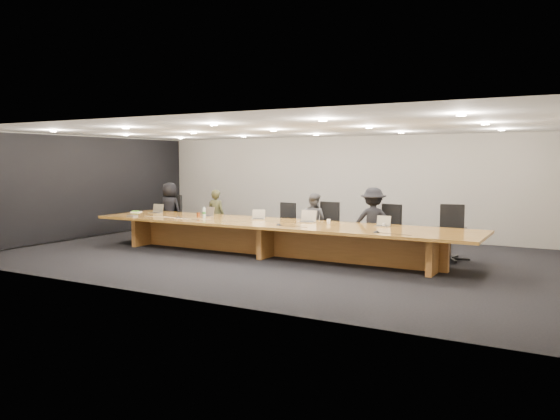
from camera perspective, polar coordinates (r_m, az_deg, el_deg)
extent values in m
plane|color=black|center=(12.22, -0.69, -4.78)|extent=(12.00, 12.00, 0.00)
cube|color=#B7B3A7|center=(15.65, 6.62, 2.52)|extent=(12.00, 0.02, 2.80)
cube|color=black|center=(15.88, -19.65, 2.19)|extent=(0.08, 7.84, 2.74)
cube|color=brown|center=(12.12, -0.69, -1.43)|extent=(9.00, 1.80, 0.06)
cube|color=brown|center=(12.17, -0.69, -3.18)|extent=(7.65, 0.15, 0.69)
cube|color=brown|center=(14.29, -13.32, -2.08)|extent=(0.12, 1.26, 0.69)
cube|color=brown|center=(12.17, -0.69, -3.18)|extent=(0.12, 1.26, 0.69)
cube|color=brown|center=(10.86, 16.07, -4.40)|extent=(0.12, 1.26, 0.69)
imported|color=black|center=(15.50, -11.43, 0.04)|extent=(0.75, 0.49, 1.51)
imported|color=#30311A|center=(14.40, -6.67, -0.57)|extent=(0.50, 0.34, 1.37)
imported|color=#4E4E50|center=(13.07, 3.52, -1.17)|extent=(0.72, 0.59, 1.35)
imported|color=black|center=(12.34, 9.70, -1.20)|extent=(1.12, 0.87, 1.52)
cylinder|color=silver|center=(13.15, -7.94, -0.30)|extent=(0.10, 0.10, 0.24)
cylinder|color=#652E12|center=(13.46, -8.53, -0.47)|extent=(0.11, 0.11, 0.11)
cone|color=white|center=(11.87, 5.10, -1.20)|extent=(0.11, 0.11, 0.10)
cone|color=white|center=(11.48, 10.78, -1.55)|extent=(0.08, 0.08, 0.08)
cube|color=white|center=(14.95, -14.80, -0.21)|extent=(0.31, 0.28, 0.02)
cube|color=#63BF33|center=(14.95, -14.86, -0.13)|extent=(0.18, 0.11, 0.03)
cube|color=#A6A6AB|center=(13.81, -15.19, -0.61)|extent=(0.23, 0.17, 0.03)
cone|color=black|center=(13.27, -10.59, -0.74)|extent=(0.16, 0.16, 0.03)
cone|color=black|center=(11.55, -0.13, -1.53)|extent=(0.17, 0.17, 0.03)
cone|color=black|center=(10.53, 10.06, -2.25)|extent=(0.18, 0.18, 0.03)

